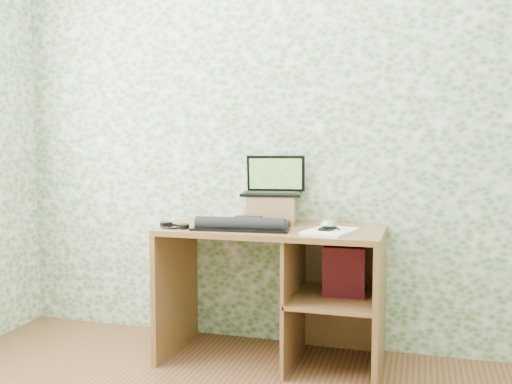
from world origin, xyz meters
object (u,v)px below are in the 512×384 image
(keyboard, at_px, (244,224))
(notepad, at_px, (330,231))
(riser, at_px, (272,209))
(laptop, at_px, (273,186))
(desk, at_px, (287,275))

(keyboard, distance_m, notepad, 0.47)
(riser, xyz_separation_m, keyboard, (-0.09, -0.25, -0.06))
(keyboard, bearing_deg, riser, 65.85)
(riser, height_order, laptop, laptop)
(desk, height_order, notepad, notepad)
(notepad, bearing_deg, desk, 166.61)
(desk, height_order, keyboard, keyboard)
(keyboard, bearing_deg, notepad, -4.54)
(laptop, bearing_deg, notepad, -46.76)
(desk, xyz_separation_m, keyboard, (-0.21, -0.14, 0.29))
(desk, xyz_separation_m, riser, (-0.12, 0.12, 0.35))
(riser, relative_size, notepad, 0.88)
(desk, bearing_deg, riser, 136.54)
(riser, bearing_deg, notepad, -33.78)
(keyboard, relative_size, notepad, 1.73)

